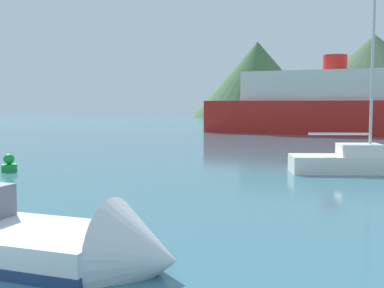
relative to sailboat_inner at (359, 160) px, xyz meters
The scene contains 5 objects.
sailboat_inner is the anchor object (origin of this frame).
ferry_distant 28.01m from the sailboat_inner, 95.40° to the left, with size 24.25×10.82×7.50m.
buoy_marker 14.66m from the sailboat_inner, 161.85° to the right, with size 0.64×0.64×0.74m.
hill_west 85.52m from the sailboat_inner, 104.81° to the left, with size 27.89×27.89×16.10m.
hill_central 78.54m from the sailboat_inner, 88.77° to the left, with size 38.64×38.64×15.95m.
Camera 1 is at (6.24, -4.41, 2.85)m, focal length 45.00 mm.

